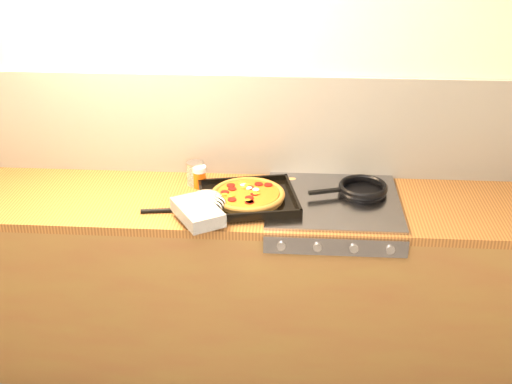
# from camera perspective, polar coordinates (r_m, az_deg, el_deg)

# --- Properties ---
(room_shell) EXTENTS (3.20, 3.20, 3.20)m
(room_shell) POSITION_cam_1_polar(r_m,az_deg,el_deg) (3.10, -1.47, 5.89)
(room_shell) COLOR white
(room_shell) RESTS_ON ground
(counter_run) EXTENTS (3.20, 0.62, 0.90)m
(counter_run) POSITION_cam_1_polar(r_m,az_deg,el_deg) (3.17, -1.79, -7.91)
(counter_run) COLOR olive
(counter_run) RESTS_ON ground
(stovetop) EXTENTS (0.60, 0.56, 0.02)m
(stovetop) POSITION_cam_1_polar(r_m,az_deg,el_deg) (2.93, 6.87, -0.82)
(stovetop) COLOR gray
(stovetop) RESTS_ON counter_run
(pizza_on_tray) EXTENTS (0.58, 0.57, 0.07)m
(pizza_on_tray) POSITION_cam_1_polar(r_m,az_deg,el_deg) (2.84, -1.97, -0.66)
(pizza_on_tray) COLOR black
(pizza_on_tray) RESTS_ON stovetop
(frying_pan) EXTENTS (0.40, 0.28, 0.04)m
(frying_pan) POSITION_cam_1_polar(r_m,az_deg,el_deg) (3.00, 9.39, 0.28)
(frying_pan) COLOR black
(frying_pan) RESTS_ON stovetop
(tomato_can) EXTENTS (0.10, 0.10, 0.11)m
(tomato_can) POSITION_cam_1_polar(r_m,az_deg,el_deg) (3.07, -5.43, 1.66)
(tomato_can) COLOR #A8110D
(tomato_can) RESTS_ON counter_run
(juice_glass) EXTENTS (0.07, 0.07, 0.11)m
(juice_glass) POSITION_cam_1_polar(r_m,az_deg,el_deg) (3.04, -5.04, 1.38)
(juice_glass) COLOR #DD530D
(juice_glass) RESTS_ON counter_run
(wooden_spoon) EXTENTS (0.30, 0.09, 0.02)m
(wooden_spoon) POSITION_cam_1_polar(r_m,az_deg,el_deg) (3.09, 1.51, 1.00)
(wooden_spoon) COLOR #A47345
(wooden_spoon) RESTS_ON counter_run
(black_spatula) EXTENTS (0.29, 0.10, 0.02)m
(black_spatula) POSITION_cam_1_polar(r_m,az_deg,el_deg) (2.85, -7.24, -1.65)
(black_spatula) COLOR black
(black_spatula) RESTS_ON counter_run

